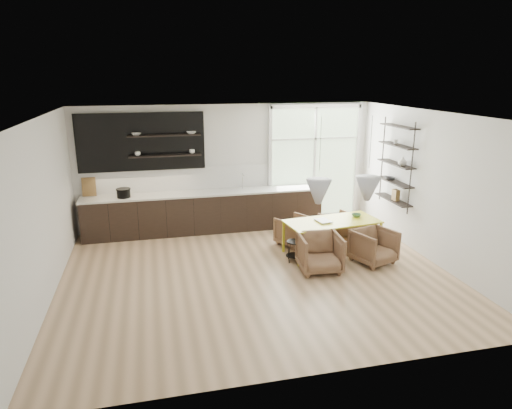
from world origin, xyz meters
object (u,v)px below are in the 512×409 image
object	(u,v)px
armchair_back_right	(338,227)
armchair_front_left	(320,253)
armchair_front_right	(374,246)
dining_table	(332,223)
wire_stool	(294,248)
armchair_back_left	(295,231)

from	to	relation	value
armchair_back_right	armchair_front_left	distance (m)	1.73
armchair_back_right	armchair_front_right	size ratio (longest dim) A/B	0.92
dining_table	wire_stool	bearing A→B (deg)	-171.21
armchair_front_left	dining_table	bearing A→B (deg)	59.40
armchair_back_right	armchair_front_right	bearing A→B (deg)	82.31
armchair_back_right	armchair_front_right	xyz separation A→B (m)	(0.19, -1.32, 0.03)
armchair_front_right	wire_stool	size ratio (longest dim) A/B	1.76
armchair_back_left	armchair_back_right	xyz separation A→B (m)	(1.01, 0.05, -0.00)
armchair_back_left	armchair_front_left	distance (m)	1.39
dining_table	armchair_front_left	bearing A→B (deg)	-132.48
armchair_back_left	armchair_back_right	world-z (taller)	armchair_back_left
armchair_back_right	armchair_front_left	bearing A→B (deg)	40.12
armchair_back_left	armchair_back_right	bearing A→B (deg)	154.24
dining_table	armchair_back_left	xyz separation A→B (m)	(-0.59, 0.61, -0.33)
armchair_front_left	wire_stool	world-z (taller)	armchair_front_left
armchair_back_left	armchair_front_left	world-z (taller)	armchair_front_left
armchair_back_left	wire_stool	size ratio (longest dim) A/B	1.64
armchair_front_right	wire_stool	xyz separation A→B (m)	(-1.48, 0.41, -0.07)
wire_stool	armchair_back_right	bearing A→B (deg)	35.10
armchair_back_right	armchair_back_left	bearing A→B (deg)	-12.90
armchair_back_right	armchair_front_left	xyz separation A→B (m)	(-0.97, -1.44, 0.05)
armchair_front_left	wire_stool	xyz separation A→B (m)	(-0.32, 0.53, -0.09)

